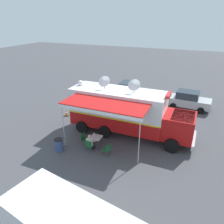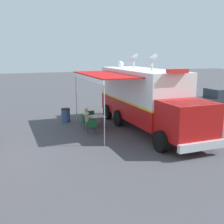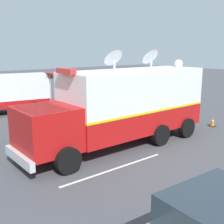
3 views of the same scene
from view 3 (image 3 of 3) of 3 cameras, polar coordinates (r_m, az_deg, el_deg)
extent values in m
plane|color=#47474C|center=(14.21, 4.41, -5.78)|extent=(100.00, 100.00, 0.00)
cube|color=silver|center=(11.03, 0.65, -11.30)|extent=(0.12, 4.80, 0.01)
cube|color=#B71414|center=(13.89, 4.49, -1.28)|extent=(2.51, 7.20, 1.10)
cube|color=white|center=(13.62, 4.59, 4.45)|extent=(2.51, 7.20, 1.70)
cube|color=yellow|center=(13.77, 4.52, 0.95)|extent=(2.53, 7.22, 0.10)
cube|color=#B71414|center=(11.23, -13.03, -3.33)|extent=(2.30, 2.10, 1.70)
cube|color=#28333D|center=(11.03, -14.09, -1.00)|extent=(2.15, 1.47, 0.70)
cube|color=silver|center=(11.10, -18.09, -8.74)|extent=(2.38, 0.20, 0.36)
cylinder|color=black|center=(10.57, -8.75, -9.61)|extent=(0.30, 1.00, 1.00)
cylinder|color=black|center=(12.68, -14.52, -6.08)|extent=(0.30, 1.00, 1.00)
cylinder|color=black|center=(13.61, 9.73, -4.56)|extent=(0.30, 1.00, 1.00)
cylinder|color=black|center=(15.30, 2.70, -2.47)|extent=(0.30, 1.00, 1.00)
cylinder|color=black|center=(15.10, 14.72, -3.07)|extent=(0.30, 1.00, 1.00)
cylinder|color=black|center=(16.64, 7.80, -1.33)|extent=(0.30, 1.00, 1.00)
cube|color=white|center=(13.53, 4.65, 8.23)|extent=(2.51, 7.20, 0.10)
cube|color=red|center=(11.29, -9.21, 8.12)|extent=(1.10, 0.28, 0.20)
cylinder|color=silver|center=(14.28, 7.86, 9.48)|extent=(0.10, 0.10, 0.45)
cone|color=silver|center=(14.36, 7.47, 11.13)|extent=(0.72, 0.90, 0.81)
cylinder|color=silver|center=(12.67, 0.49, 9.22)|extent=(0.10, 0.10, 0.45)
cone|color=silver|center=(12.77, 0.06, 11.07)|extent=(0.72, 0.90, 0.81)
sphere|color=white|center=(15.89, 13.18, 9.41)|extent=(0.44, 0.44, 0.44)
cube|color=red|center=(15.33, -1.48, 8.02)|extent=(2.20, 5.76, 0.06)
cube|color=white|center=(16.19, -3.79, 7.74)|extent=(0.08, 5.76, 0.24)
cylinder|color=silver|center=(14.94, -12.15, 1.33)|extent=(0.05, 0.05, 3.25)
cylinder|color=silver|center=(18.03, 3.50, 3.48)|extent=(0.05, 0.05, 3.25)
cube|color=silver|center=(16.28, -0.16, -0.74)|extent=(0.80, 0.80, 0.03)
cylinder|color=#333338|center=(15.87, -0.37, -2.46)|extent=(0.03, 0.03, 0.70)
cylinder|color=#333338|center=(16.44, -1.98, -1.94)|extent=(0.03, 0.03, 0.70)
cylinder|color=#333338|center=(16.33, 1.66, -2.03)|extent=(0.03, 0.03, 0.70)
cylinder|color=#333338|center=(16.88, 0.03, -1.54)|extent=(0.03, 0.03, 0.70)
cylinder|color=silver|center=(16.27, 0.55, -0.34)|extent=(0.07, 0.07, 0.20)
cylinder|color=white|center=(16.24, 0.55, 0.04)|extent=(0.04, 0.04, 0.02)
cube|color=#19562D|center=(16.95, -1.39, -1.24)|extent=(0.48, 0.48, 0.04)
cube|color=#19562D|center=(17.06, -1.85, -0.36)|extent=(0.04, 0.48, 0.44)
cylinder|color=#333338|center=(16.96, -0.34, -1.96)|extent=(0.02, 0.02, 0.42)
cylinder|color=#333338|center=(16.70, -1.52, -2.20)|extent=(0.02, 0.02, 0.42)
cylinder|color=#333338|center=(17.30, -1.26, -1.67)|extent=(0.02, 0.02, 0.42)
cylinder|color=#333338|center=(17.04, -2.43, -1.90)|extent=(0.02, 0.02, 0.42)
cube|color=#19562D|center=(16.93, 1.50, -1.26)|extent=(0.48, 0.48, 0.04)
cube|color=#19562D|center=(17.02, 2.07, -0.39)|extent=(0.48, 0.04, 0.44)
cylinder|color=#333338|center=(16.68, 1.42, -2.21)|extent=(0.02, 0.02, 0.42)
cylinder|color=#333338|center=(17.01, 0.46, -1.92)|extent=(0.02, 0.02, 0.42)
cylinder|color=#333338|center=(16.96, 2.55, -1.97)|extent=(0.02, 0.02, 0.42)
cylinder|color=#333338|center=(17.28, 1.58, -1.69)|extent=(0.02, 0.02, 0.42)
cube|color=#19562D|center=(16.27, -4.84, -1.87)|extent=(0.56, 0.56, 0.04)
cube|color=#19562D|center=(16.14, -5.57, -1.17)|extent=(0.48, 0.13, 0.44)
cylinder|color=#333338|center=(16.61, -4.43, -2.31)|extent=(0.02, 0.02, 0.42)
cylinder|color=#333338|center=(16.22, -3.81, -2.67)|extent=(0.02, 0.02, 0.42)
cylinder|color=#333338|center=(16.44, -5.84, -2.50)|extent=(0.02, 0.02, 0.42)
cylinder|color=#333338|center=(16.05, -5.24, -2.86)|extent=(0.02, 0.02, 0.42)
cube|color=silver|center=(16.88, -1.40, -0.25)|extent=(0.24, 0.36, 0.56)
sphere|color=tan|center=(16.79, -1.40, 1.14)|extent=(0.22, 0.22, 0.22)
cylinder|color=silver|center=(16.91, -0.53, -0.08)|extent=(0.43, 0.09, 0.34)
cylinder|color=silver|center=(16.64, -1.77, -0.30)|extent=(0.43, 0.09, 0.34)
cylinder|color=black|center=(16.86, -0.75, -1.24)|extent=(0.38, 0.13, 0.13)
cylinder|color=black|center=(16.78, -0.37, -2.12)|extent=(0.11, 0.11, 0.42)
cube|color=black|center=(16.78, -0.24, -2.73)|extent=(0.24, 0.10, 0.07)
cylinder|color=black|center=(16.74, -1.29, -1.34)|extent=(0.38, 0.13, 0.13)
cylinder|color=black|center=(16.66, -0.90, -2.23)|extent=(0.11, 0.11, 0.42)
cube|color=black|center=(16.66, -0.77, -2.85)|extent=(0.24, 0.10, 0.07)
cylinder|color=#384C7F|center=(18.77, 1.87, 0.14)|extent=(0.56, 0.56, 0.85)
cylinder|color=black|center=(18.68, 1.88, 1.50)|extent=(0.57, 0.57, 0.06)
cube|color=black|center=(17.79, 19.43, -2.65)|extent=(0.36, 0.36, 0.03)
cone|color=orange|center=(17.72, 19.50, -1.74)|extent=(0.26, 0.26, 0.55)
cylinder|color=white|center=(17.71, 19.50, -1.66)|extent=(0.17, 0.17, 0.06)
cube|color=white|center=(21.28, -19.69, 4.10)|extent=(2.98, 5.49, 2.20)
cube|color=#B71414|center=(21.41, -19.52, 1.85)|extent=(3.00, 5.51, 0.50)
cylinder|color=black|center=(20.73, -15.07, 0.88)|extent=(0.40, 0.87, 0.84)
cylinder|color=black|center=(22.74, -16.36, 1.81)|extent=(0.40, 0.87, 0.84)
cube|color=#28333D|center=(6.13, 20.80, -18.11)|extent=(1.71, 2.18, 0.68)
cylinder|color=black|center=(7.94, 19.34, -19.67)|extent=(0.25, 0.65, 0.64)
camera|label=1|loc=(24.61, -31.86, 20.32)|focal=34.49mm
camera|label=2|loc=(18.43, -57.58, 6.87)|focal=44.76mm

